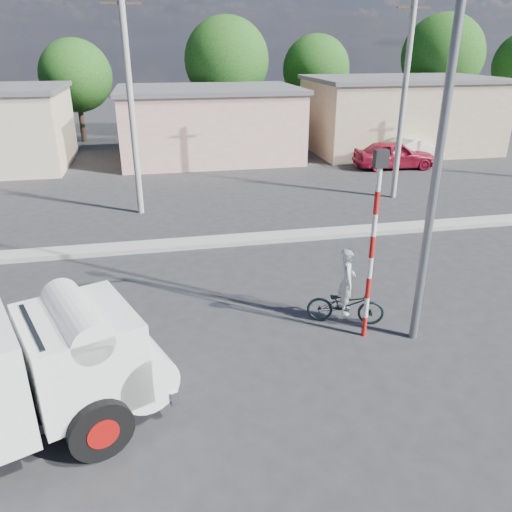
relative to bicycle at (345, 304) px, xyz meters
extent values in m
plane|color=#28282A|center=(-2.97, -2.17, -0.49)|extent=(120.00, 120.00, 0.00)
cube|color=#99968E|center=(-2.97, 5.83, -0.41)|extent=(40.00, 0.80, 0.16)
cylinder|color=black|center=(-5.48, -3.26, 0.05)|extent=(1.12, 0.70, 1.08)
cylinder|color=#BB100D|center=(-5.48, -3.26, 0.05)|extent=(0.63, 0.53, 0.53)
cylinder|color=black|center=(-6.26, -1.34, 0.05)|extent=(1.12, 0.70, 1.08)
cylinder|color=#BB100D|center=(-6.26, -1.34, 0.05)|extent=(0.63, 0.53, 0.53)
cube|color=white|center=(-5.78, -2.26, 0.89)|extent=(2.40, 2.54, 1.53)
cylinder|color=white|center=(-5.01, -1.95, 0.45)|extent=(1.76, 2.28, 1.08)
cylinder|color=white|center=(-5.78, -2.26, 1.58)|extent=(1.40, 2.13, 0.69)
cube|color=silver|center=(-4.64, -1.80, 0.05)|extent=(0.93, 2.01, 0.28)
cube|color=black|center=(-6.42, -2.52, 1.33)|extent=(0.70, 1.58, 0.69)
imported|color=black|center=(0.00, 0.00, 0.00)|extent=(1.97, 1.24, 0.98)
imported|color=silver|center=(0.00, 0.00, 0.35)|extent=(0.58, 0.71, 1.68)
imported|color=beige|center=(9.88, 15.88, 0.24)|extent=(4.68, 3.09, 1.46)
imported|color=maroon|center=(8.55, 15.05, 0.26)|extent=(4.49, 2.08, 1.49)
cylinder|color=red|center=(0.23, -0.67, -0.24)|extent=(0.11, 0.11, 0.50)
cylinder|color=white|center=(0.23, -0.67, 0.26)|extent=(0.11, 0.11, 0.50)
cylinder|color=red|center=(0.23, -0.67, 0.76)|extent=(0.11, 0.11, 0.50)
cylinder|color=white|center=(0.23, -0.67, 1.26)|extent=(0.11, 0.11, 0.50)
cylinder|color=red|center=(0.23, -0.67, 1.76)|extent=(0.11, 0.11, 0.50)
cylinder|color=white|center=(0.23, -0.67, 2.26)|extent=(0.11, 0.11, 0.50)
cylinder|color=red|center=(0.23, -0.67, 2.76)|extent=(0.11, 0.11, 0.50)
cylinder|color=white|center=(0.23, -0.67, 3.26)|extent=(0.11, 0.11, 0.50)
cube|color=black|center=(0.23, -0.67, 3.69)|extent=(0.28, 0.18, 0.36)
cylinder|color=slate|center=(1.33, -0.97, 4.01)|extent=(0.18, 0.18, 9.00)
cube|color=#D09E8F|center=(-0.97, 19.83, 1.41)|extent=(10.00, 7.00, 3.80)
cube|color=#59595B|center=(-0.97, 19.83, 3.43)|extent=(10.30, 7.30, 0.24)
cube|color=tan|center=(11.03, 19.83, 1.61)|extent=(11.00, 7.00, 4.20)
cube|color=#59595B|center=(11.03, 19.83, 3.83)|extent=(11.30, 7.30, 0.24)
cylinder|color=#38281E|center=(-8.97, 26.83, 1.25)|extent=(0.36, 0.36, 3.47)
sphere|color=#366D20|center=(-8.97, 26.83, 3.85)|extent=(4.71, 4.71, 4.71)
cylinder|color=#38281E|center=(1.03, 25.83, 1.61)|extent=(0.36, 0.36, 4.20)
sphere|color=#366D20|center=(1.03, 25.83, 4.76)|extent=(5.70, 5.70, 5.70)
cylinder|color=#38281E|center=(8.03, 27.83, 1.33)|extent=(0.36, 0.36, 3.64)
sphere|color=#366D20|center=(8.03, 27.83, 4.06)|extent=(4.94, 4.94, 4.94)
cylinder|color=#38281E|center=(17.03, 25.83, 1.70)|extent=(0.36, 0.36, 4.37)
sphere|color=#366D20|center=(17.03, 25.83, 4.97)|extent=(5.93, 5.93, 5.93)
cylinder|color=#99968E|center=(-4.97, 9.83, 3.51)|extent=(0.24, 0.24, 8.00)
cube|color=#38281E|center=(-4.97, 9.83, 7.11)|extent=(1.40, 0.08, 0.08)
cylinder|color=#99968E|center=(6.03, 9.83, 3.51)|extent=(0.24, 0.24, 8.00)
cube|color=#38281E|center=(6.03, 9.83, 7.11)|extent=(1.40, 0.08, 0.08)
camera|label=1|loc=(-4.27, -10.01, 5.84)|focal=35.00mm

